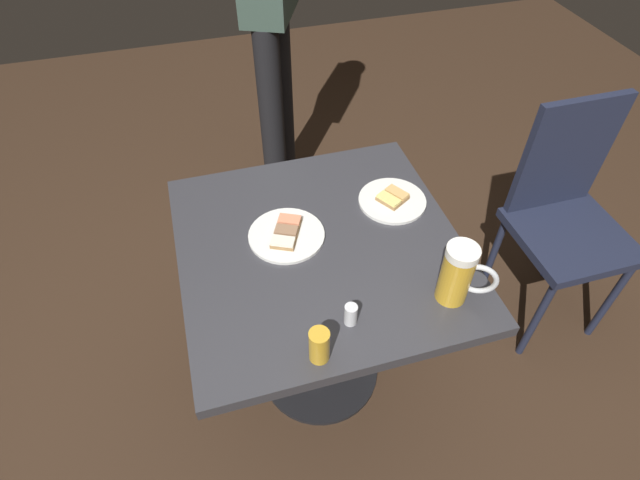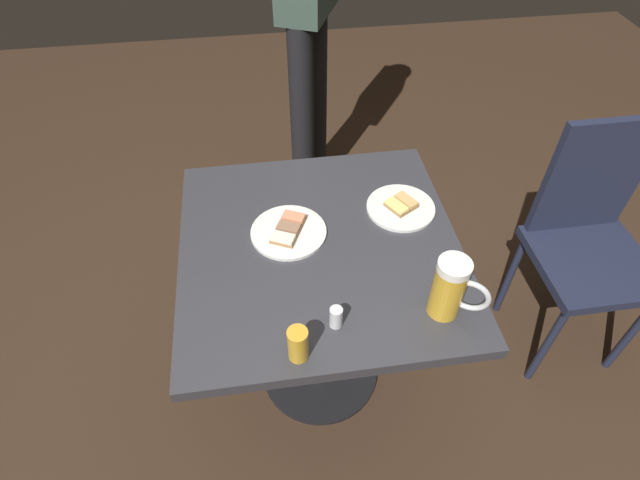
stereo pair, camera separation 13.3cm
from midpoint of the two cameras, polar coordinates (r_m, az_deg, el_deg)
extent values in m
plane|color=#382619|center=(2.01, 1.95, -14.66)|extent=(6.00, 6.00, 0.00)
cylinder|color=black|center=(2.00, 1.95, -14.56)|extent=(0.44, 0.44, 0.01)
cylinder|color=black|center=(1.71, 2.25, -8.89)|extent=(0.09, 0.09, 0.68)
cube|color=#333338|center=(1.44, 2.63, -1.17)|extent=(0.79, 0.81, 0.04)
cylinder|color=white|center=(1.46, -0.99, 0.79)|extent=(0.22, 0.22, 0.01)
cube|color=#9E7547|center=(1.48, -0.47, 2.26)|extent=(0.08, 0.07, 0.01)
cube|color=#EA8E66|center=(1.47, -0.47, 2.54)|extent=(0.07, 0.06, 0.01)
cube|color=#9E7547|center=(1.45, -1.00, 1.09)|extent=(0.08, 0.07, 0.01)
cube|color=#997051|center=(1.44, -1.00, 1.37)|extent=(0.07, 0.06, 0.01)
cube|color=#9E7547|center=(1.42, -1.55, -0.13)|extent=(0.08, 0.07, 0.01)
cube|color=white|center=(1.41, -1.56, 0.15)|extent=(0.07, 0.06, 0.01)
cylinder|color=white|center=(1.56, 11.55, 3.51)|extent=(0.21, 0.21, 0.01)
cube|color=#9E7547|center=(1.57, 12.13, 4.11)|extent=(0.07, 0.08, 0.01)
cube|color=#E5B266|center=(1.56, 12.18, 4.38)|extent=(0.07, 0.08, 0.01)
cube|color=#9E7547|center=(1.54, 11.09, 3.49)|extent=(0.07, 0.08, 0.01)
cube|color=#EFE07A|center=(1.54, 11.15, 3.76)|extent=(0.07, 0.08, 0.01)
cylinder|color=gold|center=(1.28, 17.20, -5.67)|extent=(0.08, 0.08, 0.16)
cylinder|color=white|center=(1.21, 18.10, -3.05)|extent=(0.08, 0.08, 0.02)
torus|color=silver|center=(1.28, 19.51, -6.13)|extent=(0.09, 0.07, 0.10)
cylinder|color=gold|center=(1.17, 0.79, -11.92)|extent=(0.05, 0.05, 0.10)
cylinder|color=silver|center=(1.24, 4.94, -8.88)|extent=(0.03, 0.03, 0.06)
cylinder|color=#1E2338|center=(2.00, 26.09, -10.80)|extent=(0.03, 0.03, 0.44)
cylinder|color=#1E2338|center=(2.18, 33.29, -9.01)|extent=(0.03, 0.03, 0.44)
cylinder|color=#1E2338|center=(2.15, 22.41, -3.89)|extent=(0.03, 0.03, 0.44)
cylinder|color=#1E2338|center=(2.32, 29.36, -2.78)|extent=(0.03, 0.03, 0.44)
cube|color=#1E2338|center=(1.99, 30.17, -2.31)|extent=(0.38, 0.38, 0.04)
cube|color=#1E2338|center=(1.94, 30.40, 6.12)|extent=(0.34, 0.03, 0.44)
cylinder|color=black|center=(2.38, -0.39, 13.17)|extent=(0.11, 0.11, 0.91)
cylinder|color=black|center=(2.56, 1.04, 15.76)|extent=(0.11, 0.11, 0.91)
camera|label=1|loc=(0.07, -87.31, 2.82)|focal=28.21mm
camera|label=2|loc=(0.07, 92.69, -2.82)|focal=28.21mm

